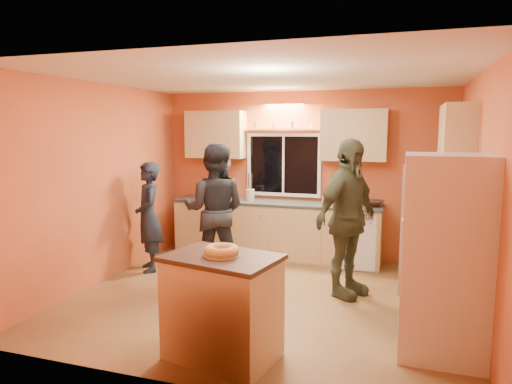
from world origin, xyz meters
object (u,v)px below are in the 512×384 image
at_px(refrigerator, 444,256).
at_px(person_center, 215,210).
at_px(person_left, 149,217).
at_px(person_right, 347,218).
at_px(island, 222,306).

bearing_deg(refrigerator, person_center, 152.65).
xyz_separation_m(person_left, person_right, (2.80, -0.14, 0.18)).
height_order(island, person_right, person_right).
bearing_deg(person_center, refrigerator, 142.39).
bearing_deg(person_right, person_center, 108.87).
distance_m(refrigerator, person_center, 3.17).
height_order(island, person_center, person_center).
bearing_deg(refrigerator, person_right, 129.40).
distance_m(island, person_center, 2.39).
bearing_deg(refrigerator, island, -159.65).
distance_m(refrigerator, person_left, 4.02).
relative_size(refrigerator, island, 1.68).
bearing_deg(island, person_center, 126.13).
xyz_separation_m(refrigerator, person_right, (-0.99, 1.21, 0.05)).
bearing_deg(person_left, person_right, 48.89).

